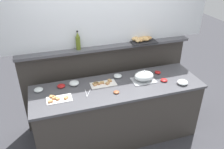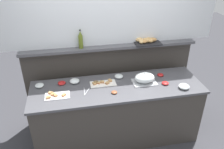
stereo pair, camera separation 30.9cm
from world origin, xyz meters
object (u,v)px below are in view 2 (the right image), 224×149
(sandwich_platter_side, at_px, (102,83))
(condiment_bowl_dark, at_px, (62,83))
(sandwich_platter_front, at_px, (56,95))
(olive_oil_bottle, at_px, (81,40))
(glass_bowl_extra, at_px, (39,86))
(serving_cloche, at_px, (145,78))
(glass_bowl_medium, at_px, (75,81))
(bread_basket, at_px, (146,41))
(condiment_bowl_teal, at_px, (114,92))
(condiment_bowl_cream, at_px, (160,75))
(glass_bowl_large, at_px, (184,87))
(serving_tongs, at_px, (86,92))
(glass_bowl_small, at_px, (119,76))
(condiment_bowl_red, at_px, (165,83))

(sandwich_platter_side, bearing_deg, condiment_bowl_dark, 169.59)
(sandwich_platter_front, distance_m, sandwich_platter_side, 0.67)
(sandwich_platter_front, height_order, condiment_bowl_dark, condiment_bowl_dark)
(olive_oil_bottle, bearing_deg, sandwich_platter_front, -124.83)
(sandwich_platter_side, xyz_separation_m, glass_bowl_extra, (-0.87, 0.09, 0.01))
(serving_cloche, height_order, glass_bowl_medium, serving_cloche)
(glass_bowl_medium, height_order, bread_basket, bread_basket)
(sandwich_platter_front, distance_m, condiment_bowl_dark, 0.30)
(condiment_bowl_teal, bearing_deg, bread_basket, 46.39)
(sandwich_platter_side, distance_m, glass_bowl_medium, 0.40)
(condiment_bowl_cream, distance_m, bread_basket, 0.57)
(condiment_bowl_dark, relative_size, olive_oil_bottle, 0.40)
(glass_bowl_large, height_order, serving_tongs, glass_bowl_large)
(sandwich_platter_front, xyz_separation_m, serving_tongs, (0.38, 0.02, -0.01))
(glass_bowl_medium, bearing_deg, condiment_bowl_dark, -178.14)
(glass_bowl_small, bearing_deg, glass_bowl_extra, -178.37)
(serving_cloche, bearing_deg, condiment_bowl_red, -20.15)
(condiment_bowl_dark, xyz_separation_m, bread_basket, (1.31, 0.28, 0.43))
(sandwich_platter_side, relative_size, glass_bowl_large, 2.42)
(sandwich_platter_front, bearing_deg, glass_bowl_large, -4.81)
(sandwich_platter_side, height_order, glass_bowl_medium, glass_bowl_medium)
(serving_cloche, distance_m, bread_basket, 0.62)
(condiment_bowl_red, height_order, serving_tongs, condiment_bowl_red)
(condiment_bowl_red, bearing_deg, glass_bowl_large, -35.36)
(olive_oil_bottle, bearing_deg, glass_bowl_large, -28.27)
(serving_tongs, bearing_deg, sandwich_platter_side, 32.35)
(olive_oil_bottle, bearing_deg, condiment_bowl_cream, -15.85)
(condiment_bowl_red, distance_m, olive_oil_bottle, 1.36)
(glass_bowl_medium, distance_m, bread_basket, 1.23)
(sandwich_platter_side, height_order, condiment_bowl_red, same)
(condiment_bowl_red, xyz_separation_m, olive_oil_bottle, (-1.12, 0.57, 0.52))
(glass_bowl_large, xyz_separation_m, serving_tongs, (-1.34, 0.17, -0.02))
(glass_bowl_medium, bearing_deg, sandwich_platter_front, -130.66)
(sandwich_platter_front, xyz_separation_m, serving_cloche, (1.24, 0.11, 0.06))
(olive_oil_bottle, bearing_deg, sandwich_platter_side, -57.34)
(serving_tongs, bearing_deg, glass_bowl_medium, 115.33)
(glass_bowl_small, xyz_separation_m, condiment_bowl_dark, (-0.84, -0.02, -0.00))
(serving_tongs, bearing_deg, glass_bowl_extra, 157.53)
(glass_bowl_medium, xyz_separation_m, condiment_bowl_red, (1.26, -0.29, -0.01))
(serving_cloche, relative_size, serving_tongs, 1.82)
(glass_bowl_large, bearing_deg, serving_cloche, 152.75)
(sandwich_platter_side, bearing_deg, glass_bowl_extra, 174.03)
(sandwich_platter_front, bearing_deg, glass_bowl_small, 18.85)
(condiment_bowl_red, xyz_separation_m, condiment_bowl_cream, (0.02, 0.24, -0.00))
(sandwich_platter_side, distance_m, serving_tongs, 0.30)
(serving_cloche, height_order, glass_bowl_small, serving_cloche)
(serving_cloche, distance_m, condiment_bowl_cream, 0.34)
(glass_bowl_small, bearing_deg, serving_cloche, -31.84)
(condiment_bowl_dark, height_order, condiment_bowl_red, condiment_bowl_dark)
(condiment_bowl_dark, relative_size, condiment_bowl_cream, 1.16)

